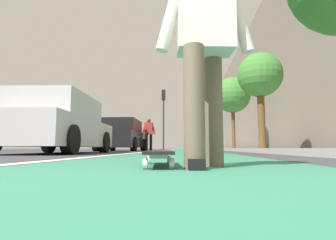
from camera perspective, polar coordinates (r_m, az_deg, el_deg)
The scene contains 13 objects.
ground_plane at distance 11.12m, azimuth 3.54°, elevation -6.73°, with size 80.00×80.00×0.00m, color #38383D.
bike_lane_paint at distance 25.11m, azimuth 4.00°, elevation -6.33°, with size 56.00×2.33×0.00m, color #2D7256.
lane_stripe_white at distance 21.17m, azimuth 0.35°, elevation -6.40°, with size 52.00×0.16×0.01m, color silver.
sidewalk_curb at distance 19.44m, azimuth 14.89°, elevation -6.04°, with size 52.00×3.20×0.14m, color #9E9B93.
building_facade at distance 24.65m, azimuth 19.51°, elevation 7.56°, with size 40.00×1.20×11.56m, color slate.
skateboard at distance 2.03m, azimuth -1.98°, elevation -7.22°, with size 0.86×0.29×0.11m.
skater_person at distance 2.03m, azimuth 7.80°, elevation 17.23°, with size 0.48×0.72×1.64m.
parked_car_near at distance 7.45m, azimuth -22.56°, elevation -1.20°, with size 4.33×2.09×1.47m.
parked_car_mid at distance 12.85m, azimuth -9.81°, elevation -3.45°, with size 4.26×1.89×1.47m.
traffic_light at distance 20.44m, azimuth -0.97°, elevation 2.49°, with size 0.33×0.28×4.61m.
street_tree_mid at distance 12.37m, azimuth 19.07°, elevation 8.81°, with size 1.92×1.92×4.26m.
street_tree_far at distance 19.27m, azimuth 13.66°, elevation 5.15°, with size 2.49×2.49×5.09m.
pedestrian_distant at distance 14.05m, azimuth -4.14°, elevation -2.60°, with size 0.48×0.74×1.71m.
Camera 1 is at (-1.11, -0.16, 0.14)m, focal length 28.47 mm.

